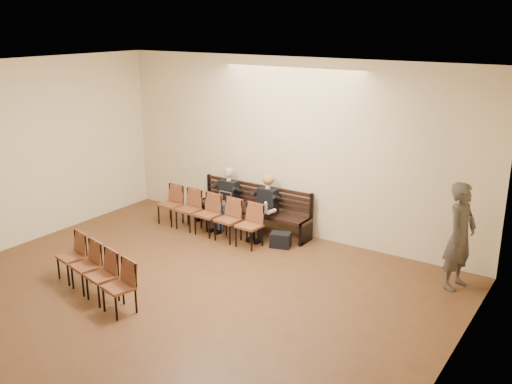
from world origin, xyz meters
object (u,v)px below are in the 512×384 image
Objects in this scene: seated_woman at (265,209)px; passerby at (461,228)px; bench at (252,220)px; laptop at (221,204)px; chair_row_front at (208,215)px; chair_row_back at (94,271)px; seated_man at (226,199)px; bag at (281,240)px; water_bottle at (266,213)px.

passerby is at bearing -3.10° from seated_woman.
bench is at bearing 163.20° from seated_woman.
seated_woman is 3.73× the size of laptop.
bench is at bearing 52.44° from chair_row_front.
chair_row_back is (-0.85, -3.63, -0.17)m from seated_woman.
seated_woman reaches higher than bench.
chair_row_front is (-4.81, -0.36, -0.60)m from passerby.
seated_man is 1.62m from bag.
seated_man is at bearing 167.85° from water_bottle.
seated_man is at bearing 89.12° from chair_row_front.
bag is (0.56, -0.33, -0.42)m from seated_woman.
seated_woman is 3.73m from chair_row_back.
seated_man is 0.59× the size of passerby.
chair_row_front is (-0.60, -0.69, 0.19)m from bench.
bag is 0.20× the size of chair_row_back.
bench is at bearing 36.50° from laptop.
bench is at bearing 12.11° from seated_man.
seated_man reaches higher than water_bottle.
chair_row_front is at bearing -94.69° from laptop.
passerby is at bearing 5.59° from laptop.
bench is 0.71m from laptop.
laptop is 0.16× the size of chair_row_back.
laptop is 0.15× the size of passerby.
bench is at bearing 147.37° from water_bottle.
bag is at bearing -25.05° from bench.
passerby is (4.76, -0.21, 0.41)m from seated_man.
seated_man is at bearing -167.89° from bench.
bench is 0.94m from chair_row_front.
bag is at bearing 104.65° from passerby.
chair_row_front is at bearing -164.41° from water_bottle.
water_bottle reaches higher than bag.
passerby is 4.86m from chair_row_front.
passerby reaches higher than bag.
seated_man reaches higher than bag.
chair_row_back reaches higher than water_bottle.
water_bottle is at bearing 3.53° from laptop.
seated_man is at bearing 180.00° from seated_woman.
bench is 4.29m from passerby.
chair_row_front reaches higher than bench.
chair_row_back is (-0.46, -3.75, 0.17)m from bench.
bag is (1.52, -0.33, -0.46)m from seated_man.
bag is 0.15× the size of chair_row_front.
chair_row_back is (-1.42, -3.30, 0.26)m from bag.
laptop is 4.76m from passerby.
bench is 2.30× the size of seated_woman.
passerby is at bearing 8.05° from chair_row_front.
seated_man is at bearing 101.62° from laptop.
passerby is (3.64, 0.04, 0.44)m from water_bottle.
chair_row_back is at bearing -83.48° from chair_row_front.
passerby is (3.24, 0.12, 0.87)m from bag.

